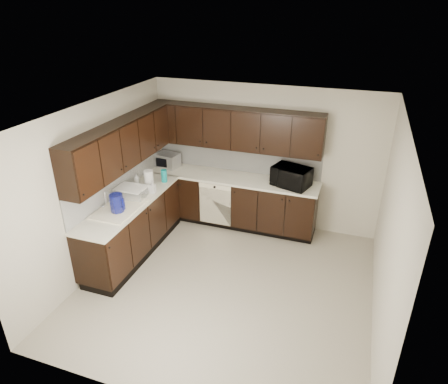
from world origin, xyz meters
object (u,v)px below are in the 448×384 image
object	(u,v)px
microwave	(291,177)
storage_bin	(131,193)
sink	(119,213)
toaster_oven	(168,160)
blue_pitcher	(117,204)

from	to	relation	value
microwave	storage_bin	size ratio (longest dim) A/B	1.38
sink	toaster_oven	size ratio (longest dim) A/B	2.06
microwave	blue_pitcher	bearing A→B (deg)	-124.79
storage_bin	blue_pitcher	distance (m)	0.49
sink	blue_pitcher	xyz separation A→B (m)	(0.03, -0.08, 0.20)
storage_bin	sink	bearing A→B (deg)	-86.17
toaster_oven	blue_pitcher	world-z (taller)	blue_pitcher
storage_bin	blue_pitcher	world-z (taller)	blue_pitcher
sink	blue_pitcher	world-z (taller)	blue_pitcher
microwave	toaster_oven	xyz separation A→B (m)	(-2.30, 0.10, -0.04)
microwave	blue_pitcher	xyz separation A→B (m)	(-2.19, -1.74, -0.02)
microwave	toaster_oven	world-z (taller)	microwave
toaster_oven	sink	bearing A→B (deg)	-78.02
microwave	toaster_oven	distance (m)	2.30
sink	toaster_oven	xyz separation A→B (m)	(-0.07, 1.76, 0.18)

